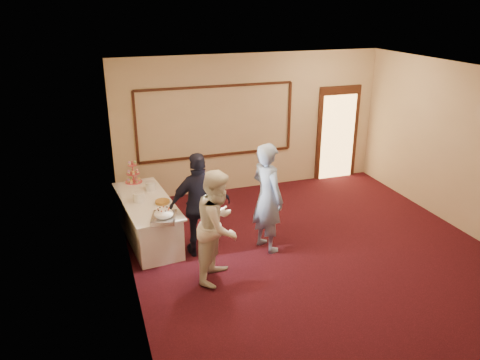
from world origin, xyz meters
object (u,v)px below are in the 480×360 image
Objects in this scene: buffet_table at (148,219)px; plate_stack_b at (150,186)px; plate_stack_a at (139,197)px; guest at (200,205)px; cupcake_stand at (133,174)px; tart at (162,202)px; man at (267,198)px; woman at (218,226)px; pavlova_tray at (164,215)px.

plate_stack_b reaches higher than buffet_table.
plate_stack_a is 0.11× the size of guest.
cupcake_stand reaches higher than tart.
man reaches higher than tart.
buffet_table is 1.23× the size of woman.
woman is at bearing -57.20° from plate_stack_a.
buffet_table is 1.14× the size of man.
pavlova_tray is at bearing 70.10° from man.
plate_stack_b is 2.23m from man.
woman reaches higher than plate_stack_b.
buffet_table is 0.64m from plate_stack_b.
plate_stack_a is at bearing 68.85° from woman.
woman reaches higher than cupcake_stand.
cupcake_stand is 0.27× the size of woman.
buffet_table is 0.54m from tart.
man is 1.20m from woman.
cupcake_stand is 0.96m from plate_stack_a.
woman reaches higher than plate_stack_a.
plate_stack_b is at bearing -64.08° from guest.
plate_stack_b is 0.11× the size of woman.
woman reaches higher than pavlova_tray.
woman is 0.81m from guest.
pavlova_tray is 1.84m from cupcake_stand.
man is 1.08× the size of woman.
plate_stack_b is at bearing 55.96° from woman.
tart is 0.74m from guest.
plate_stack_a is at bearing 108.50° from pavlova_tray.
buffet_table is at bearing -108.87° from plate_stack_b.
guest is (0.64, -1.18, 0.04)m from plate_stack_b.
tart is 1.80m from man.
buffet_table is 0.48m from plate_stack_a.
guest is (0.54, -0.51, 0.09)m from tart.
pavlova_tray is 1.73m from man.
cupcake_stand is 0.57m from plate_stack_b.
guest is at bearing -61.67° from plate_stack_b.
man is 1.13m from guest.
cupcake_stand is 1.24m from tart.
buffet_table is 4.58× the size of cupcake_stand.
man is at bearing -2.18° from pavlova_tray.
man is at bearing -43.38° from cupcake_stand.
pavlova_tray is (0.16, -0.90, 0.46)m from buffet_table.
guest is (-1.11, 0.20, -0.06)m from man.
buffet_table is at bearing 64.79° from woman.
pavlova_tray is at bearing 82.11° from woman.
plate_stack_a is at bearing -91.36° from cupcake_stand.
buffet_table is 1.02m from pavlova_tray.
plate_stack_b is (-0.02, 1.31, -0.00)m from pavlova_tray.
woman reaches higher than tart.
guest reaches higher than tart.
plate_stack_a is at bearing 47.64° from man.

